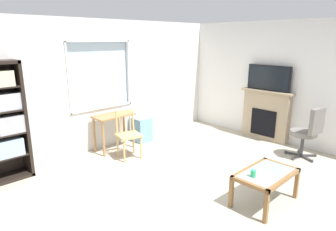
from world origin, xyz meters
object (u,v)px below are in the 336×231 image
Objects in this scene: desk_under_window at (114,121)px; fireplace at (266,115)px; plastic_drawer_unit at (141,129)px; tv at (269,78)px; office_chair at (308,130)px; wooden_chair at (128,134)px; sippy_cup at (253,173)px; coffee_table at (266,177)px.

fireplace is at bearing -32.10° from desk_under_window.
tv is at bearing -41.23° from plastic_drawer_unit.
office_chair is at bearing -111.95° from tv.
desk_under_window is 0.80m from plastic_drawer_unit.
office_chair is at bearing -50.67° from desk_under_window.
sippy_cup is (0.16, -2.54, 0.03)m from wooden_chair.
sippy_cup is at bearing -87.48° from desk_under_window.
office_chair is at bearing 6.71° from coffee_table.
wooden_chair is 0.90× the size of office_chair.
plastic_drawer_unit is 5.90× the size of sippy_cup.
coffee_table is 10.13× the size of sippy_cup.
desk_under_window is 3.41m from tv.
coffee_table is at bearing -151.10° from tv.
office_chair is at bearing -112.75° from fireplace.
plastic_drawer_unit is (0.73, 0.05, -0.33)m from desk_under_window.
fireplace is at bearing 25.49° from sippy_cup.
wooden_chair is 2.63m from coffee_table.
office_chair reaches higher than desk_under_window.
office_chair is (-0.45, -1.11, -0.83)m from tv.
sippy_cup is (-2.69, -1.28, -0.06)m from fireplace.
coffee_table is at bearing -96.34° from plastic_drawer_unit.
fireplace is 1.15× the size of office_chair.
wooden_chair is 0.78× the size of fireplace.
office_chair is 2.23m from sippy_cup.
coffee_table is (0.41, -2.60, -0.08)m from wooden_chair.
wooden_chair is at bearing 135.29° from office_chair.
tv is 10.76× the size of sippy_cup.
wooden_chair is 2.55m from sippy_cup.
wooden_chair is 0.97m from plastic_drawer_unit.
wooden_chair is 3.12m from fireplace.
tv reaches higher than wooden_chair.
coffee_table is (-1.99, -0.23, -0.17)m from office_chair.
wooden_chair is at bearing 98.86° from coffee_table.
plastic_drawer_unit is 2.79m from fireplace.
coffee_table is (-2.45, -1.34, -0.18)m from fireplace.
desk_under_window is at bearing 96.89° from coffee_table.
office_chair is 2.01m from coffee_table.
plastic_drawer_unit is at bearing 83.66° from coffee_table.
desk_under_window is 0.70× the size of fireplace.
desk_under_window reaches higher than plastic_drawer_unit.
office_chair is 11.11× the size of sippy_cup.
sippy_cup is (-2.23, -0.17, -0.06)m from office_chair.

